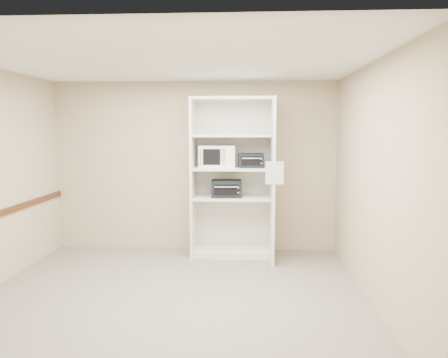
# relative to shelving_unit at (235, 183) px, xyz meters

# --- Properties ---
(floor) EXTENTS (4.50, 4.00, 0.01)m
(floor) POSITION_rel_shelving_unit_xyz_m (-0.67, -1.70, -1.13)
(floor) COLOR #635C56
(floor) RESTS_ON ground
(ceiling) EXTENTS (4.50, 4.00, 0.01)m
(ceiling) POSITION_rel_shelving_unit_xyz_m (-0.67, -1.70, 1.57)
(ceiling) COLOR white
(wall_back) EXTENTS (4.50, 0.02, 2.70)m
(wall_back) POSITION_rel_shelving_unit_xyz_m (-0.67, 0.30, 0.22)
(wall_back) COLOR tan
(wall_back) RESTS_ON ground
(wall_front) EXTENTS (4.50, 0.02, 2.70)m
(wall_front) POSITION_rel_shelving_unit_xyz_m (-0.67, -3.70, 0.22)
(wall_front) COLOR tan
(wall_front) RESTS_ON ground
(wall_right) EXTENTS (0.02, 4.00, 2.70)m
(wall_right) POSITION_rel_shelving_unit_xyz_m (1.58, -1.70, 0.22)
(wall_right) COLOR tan
(wall_right) RESTS_ON ground
(shelving_unit) EXTENTS (1.24, 0.92, 2.42)m
(shelving_unit) POSITION_rel_shelving_unit_xyz_m (0.00, 0.00, 0.00)
(shelving_unit) COLOR silver
(shelving_unit) RESTS_ON floor
(microwave) EXTENTS (0.55, 0.42, 0.33)m
(microwave) POSITION_rel_shelving_unit_xyz_m (-0.28, 0.05, 0.40)
(microwave) COLOR white
(microwave) RESTS_ON shelving_unit
(toaster_oven_upper) EXTENTS (0.39, 0.30, 0.21)m
(toaster_oven_upper) POSITION_rel_shelving_unit_xyz_m (0.24, -0.05, 0.35)
(toaster_oven_upper) COLOR black
(toaster_oven_upper) RESTS_ON shelving_unit
(toaster_oven_lower) EXTENTS (0.48, 0.38, 0.25)m
(toaster_oven_lower) POSITION_rel_shelving_unit_xyz_m (-0.13, -0.06, -0.08)
(toaster_oven_lower) COLOR black
(toaster_oven_lower) RESTS_ON shelving_unit
(paper_sign) EXTENTS (0.24, 0.02, 0.31)m
(paper_sign) POSITION_rel_shelving_unit_xyz_m (0.56, -0.63, 0.22)
(paper_sign) COLOR white
(paper_sign) RESTS_ON shelving_unit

